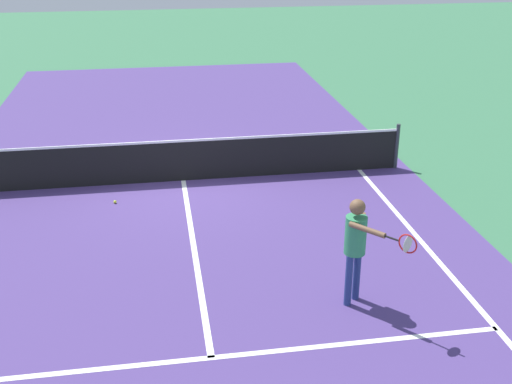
{
  "coord_description": "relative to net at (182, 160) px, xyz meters",
  "views": [
    {
      "loc": [
        -0.54,
        -13.38,
        5.4
      ],
      "look_at": [
        1.13,
        -3.22,
        1.0
      ],
      "focal_mm": 44.81,
      "sensor_mm": 36.0,
      "label": 1
    }
  ],
  "objects": [
    {
      "name": "net",
      "position": [
        0.0,
        0.0,
        0.0
      ],
      "size": [
        10.07,
        0.09,
        1.07
      ],
      "color": "#33383D",
      "rests_on": "ground_plane"
    },
    {
      "name": "tennis_ball_near_net",
      "position": [
        -1.47,
        -1.03,
        -0.46
      ],
      "size": [
        0.07,
        0.07,
        0.07
      ],
      "primitive_type": "sphere",
      "color": "#CCE033",
      "rests_on": "ground_plane"
    },
    {
      "name": "line_sideline_right",
      "position": [
        4.11,
        -5.95,
        -0.49
      ],
      "size": [
        0.1,
        11.89,
        0.01
      ],
      "primitive_type": "cube",
      "color": "white",
      "rests_on": "ground_plane"
    },
    {
      "name": "line_center_service",
      "position": [
        0.0,
        -3.2,
        -0.49
      ],
      "size": [
        0.1,
        6.4,
        0.01
      ],
      "primitive_type": "cube",
      "color": "white",
      "rests_on": "ground_plane"
    },
    {
      "name": "court_surface_inbounds",
      "position": [
        0.0,
        0.0,
        -0.49
      ],
      "size": [
        10.62,
        24.4,
        0.0
      ],
      "primitive_type": "cube",
      "color": "#4C387A",
      "rests_on": "ground_plane"
    },
    {
      "name": "ground_plane",
      "position": [
        0.0,
        0.0,
        -0.49
      ],
      "size": [
        60.0,
        60.0,
        0.0
      ],
      "primitive_type": "plane",
      "color": "#38724C"
    },
    {
      "name": "player_near",
      "position": [
        2.27,
        -5.4,
        0.58
      ],
      "size": [
        0.71,
        1.1,
        1.71
      ],
      "color": "navy",
      "rests_on": "ground_plane"
    },
    {
      "name": "line_service_near",
      "position": [
        0.0,
        -6.4,
        -0.49
      ],
      "size": [
        8.22,
        0.1,
        0.01
      ],
      "primitive_type": "cube",
      "color": "white",
      "rests_on": "ground_plane"
    }
  ]
}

